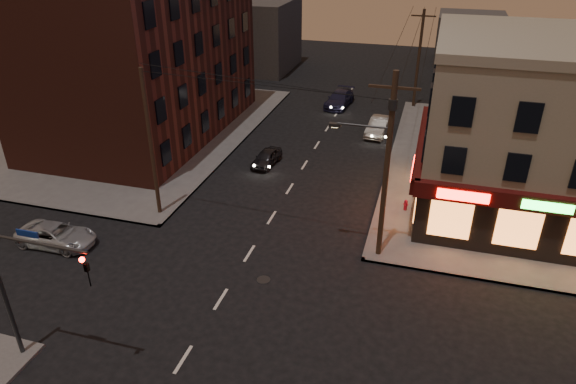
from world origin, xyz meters
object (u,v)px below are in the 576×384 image
at_px(sedan_near, 266,158).
at_px(fire_hydrant, 406,204).
at_px(sedan_far, 339,99).
at_px(suv_cross, 56,235).
at_px(sedan_mid, 379,126).

distance_m(sedan_near, fire_hydrant, 11.35).
bearing_deg(sedan_far, fire_hydrant, -61.64).
bearing_deg(sedan_near, fire_hydrant, -15.45).
xyz_separation_m(sedan_near, fire_hydrant, (10.53, -4.24, -0.05)).
height_order(suv_cross, sedan_far, sedan_far).
bearing_deg(fire_hydrant, sedan_near, 158.09).
xyz_separation_m(sedan_far, fire_hydrant, (8.01, -19.25, -0.19)).
relative_size(sedan_near, sedan_mid, 0.78).
bearing_deg(sedan_far, sedan_near, -93.76).
xyz_separation_m(suv_cross, sedan_near, (7.91, 13.43, -0.03)).
distance_m(sedan_mid, sedan_far, 7.96).
xyz_separation_m(sedan_near, sedan_mid, (7.21, 8.59, 0.14)).
bearing_deg(suv_cross, sedan_near, -31.40).
relative_size(suv_cross, sedan_far, 0.89).
xyz_separation_m(suv_cross, sedan_far, (10.43, 28.45, 0.10)).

